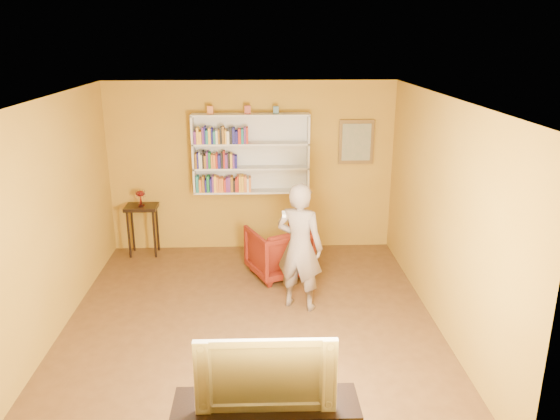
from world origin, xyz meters
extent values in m
cube|color=#4E3219|center=(0.00, 0.00, -0.06)|extent=(5.30, 5.80, 0.12)
cube|color=#A2751E|center=(0.00, 2.52, 1.35)|extent=(5.30, 0.04, 2.70)
cube|color=#A2751E|center=(0.00, -2.52, 1.35)|extent=(5.30, 0.04, 2.70)
cube|color=#A2751E|center=(-2.27, 0.00, 1.35)|extent=(0.04, 5.80, 2.70)
cube|color=#A2751E|center=(2.27, 0.00, 1.35)|extent=(0.04, 5.80, 2.70)
cube|color=silver|center=(0.00, 0.00, 2.73)|extent=(5.30, 5.80, 0.06)
cube|color=silver|center=(0.00, 2.48, 1.60)|extent=(1.80, 0.03, 1.20)
cube|color=silver|center=(-0.89, 2.35, 1.60)|extent=(0.03, 0.28, 1.20)
cube|color=silver|center=(0.89, 2.35, 1.60)|extent=(0.03, 0.28, 1.20)
cube|color=silver|center=(0.00, 2.35, 1.00)|extent=(1.80, 0.28, 0.03)
cube|color=silver|center=(0.00, 2.35, 1.38)|extent=(1.80, 0.28, 0.03)
cube|color=silver|center=(0.00, 2.35, 1.76)|extent=(1.80, 0.28, 0.03)
cube|color=silver|center=(0.00, 2.35, 2.20)|extent=(1.80, 0.28, 0.03)
cube|color=#207678|center=(-0.84, 2.30, 1.14)|extent=(0.04, 0.15, 0.26)
cube|color=orange|center=(-0.79, 2.31, 1.12)|extent=(0.04, 0.18, 0.20)
cube|color=#8C5B19|center=(-0.75, 2.30, 1.14)|extent=(0.04, 0.15, 0.25)
cube|color=navy|center=(-0.71, 2.30, 1.11)|extent=(0.03, 0.17, 0.20)
cube|color=#1A7538|center=(-0.67, 2.30, 1.14)|extent=(0.04, 0.16, 0.26)
cube|color=navy|center=(-0.63, 2.30, 1.12)|extent=(0.03, 0.17, 0.22)
cube|color=#65297C|center=(-0.60, 2.30, 1.14)|extent=(0.03, 0.17, 0.26)
cube|color=yellow|center=(-0.56, 2.30, 1.14)|extent=(0.04, 0.15, 0.26)
cube|color=orange|center=(-0.53, 2.31, 1.13)|extent=(0.03, 0.18, 0.24)
cube|color=orange|center=(-0.49, 2.30, 1.12)|extent=(0.03, 0.16, 0.22)
cube|color=orange|center=(-0.45, 2.30, 1.13)|extent=(0.03, 0.16, 0.23)
cube|color=#B4291B|center=(-0.41, 2.30, 1.12)|extent=(0.03, 0.16, 0.20)
cube|color=#65297C|center=(-0.38, 2.30, 1.13)|extent=(0.03, 0.16, 0.22)
cube|color=#65297C|center=(-0.35, 2.31, 1.13)|extent=(0.04, 0.19, 0.24)
cube|color=#8C5B19|center=(-0.31, 2.31, 1.14)|extent=(0.04, 0.17, 0.24)
cube|color=black|center=(-0.27, 2.30, 1.11)|extent=(0.03, 0.15, 0.19)
cube|color=#B4291B|center=(-0.24, 2.31, 1.12)|extent=(0.03, 0.18, 0.21)
cube|color=#B4291B|center=(-0.21, 2.31, 1.14)|extent=(0.02, 0.19, 0.25)
cube|color=yellow|center=(-0.18, 2.31, 1.14)|extent=(0.03, 0.18, 0.25)
cube|color=yellow|center=(-0.14, 2.31, 1.14)|extent=(0.04, 0.18, 0.25)
cube|color=orange|center=(-0.10, 2.30, 1.14)|extent=(0.04, 0.16, 0.25)
cube|color=silver|center=(-0.06, 2.31, 1.12)|extent=(0.03, 0.18, 0.21)
cube|color=orange|center=(-0.02, 2.30, 1.13)|extent=(0.03, 0.16, 0.23)
cube|color=#8C5B19|center=(-0.85, 2.30, 1.51)|extent=(0.03, 0.16, 0.23)
cube|color=navy|center=(-0.82, 2.31, 1.51)|extent=(0.02, 0.18, 0.24)
cube|color=silver|center=(-0.79, 2.31, 1.52)|extent=(0.02, 0.18, 0.25)
cube|color=silver|center=(-0.76, 2.30, 1.50)|extent=(0.02, 0.16, 0.22)
cube|color=black|center=(-0.73, 2.31, 1.53)|extent=(0.02, 0.17, 0.26)
cube|color=#8C5B19|center=(-0.70, 2.31, 1.50)|extent=(0.03, 0.18, 0.20)
cube|color=#65297C|center=(-0.67, 2.31, 1.52)|extent=(0.03, 0.19, 0.26)
cube|color=#1A7538|center=(-0.64, 2.29, 1.52)|extent=(0.03, 0.14, 0.25)
cube|color=orange|center=(-0.60, 2.30, 1.50)|extent=(0.03, 0.16, 0.22)
cube|color=orange|center=(-0.56, 2.31, 1.50)|extent=(0.04, 0.17, 0.21)
cube|color=#B4291B|center=(-0.53, 2.30, 1.51)|extent=(0.02, 0.17, 0.23)
cube|color=navy|center=(-0.49, 2.31, 1.50)|extent=(0.04, 0.18, 0.21)
cube|color=black|center=(-0.45, 2.29, 1.52)|extent=(0.03, 0.15, 0.24)
cube|color=#B4291B|center=(-0.41, 2.30, 1.52)|extent=(0.02, 0.16, 0.26)
cube|color=#65297C|center=(-0.38, 2.31, 1.50)|extent=(0.04, 0.18, 0.21)
cube|color=black|center=(-0.34, 2.31, 1.51)|extent=(0.03, 0.18, 0.23)
cube|color=yellow|center=(-0.31, 2.30, 1.51)|extent=(0.03, 0.16, 0.23)
cube|color=#65297C|center=(-0.27, 2.30, 1.50)|extent=(0.03, 0.17, 0.21)
cube|color=navy|center=(-0.24, 2.29, 1.49)|extent=(0.04, 0.15, 0.20)
cube|color=#65297C|center=(-0.84, 2.29, 1.87)|extent=(0.04, 0.15, 0.19)
cube|color=yellow|center=(-0.80, 2.30, 1.90)|extent=(0.04, 0.16, 0.25)
cube|color=yellow|center=(-0.76, 2.30, 1.87)|extent=(0.04, 0.17, 0.19)
cube|color=#65297C|center=(-0.72, 2.30, 1.90)|extent=(0.03, 0.16, 0.25)
cube|color=navy|center=(-0.69, 2.31, 1.91)|extent=(0.02, 0.18, 0.26)
cube|color=#207678|center=(-0.66, 2.31, 1.88)|extent=(0.04, 0.18, 0.21)
cube|color=yellow|center=(-0.62, 2.30, 1.89)|extent=(0.04, 0.16, 0.24)
cube|color=navy|center=(-0.59, 2.31, 1.89)|extent=(0.03, 0.18, 0.24)
cube|color=#207678|center=(-0.55, 2.30, 1.87)|extent=(0.04, 0.16, 0.19)
cube|color=silver|center=(-0.51, 2.31, 1.88)|extent=(0.03, 0.17, 0.21)
cube|color=#8C5B19|center=(-0.48, 2.31, 1.88)|extent=(0.03, 0.18, 0.21)
cube|color=black|center=(-0.45, 2.31, 1.90)|extent=(0.03, 0.17, 0.25)
cube|color=#8C5B19|center=(-0.42, 2.30, 1.91)|extent=(0.03, 0.17, 0.26)
cube|color=yellow|center=(-0.38, 2.29, 1.88)|extent=(0.02, 0.14, 0.21)
cube|color=silver|center=(-0.34, 2.29, 1.87)|extent=(0.04, 0.14, 0.19)
cube|color=black|center=(-0.30, 2.31, 1.89)|extent=(0.04, 0.18, 0.24)
cube|color=navy|center=(-0.26, 2.31, 1.89)|extent=(0.04, 0.17, 0.24)
cube|color=navy|center=(-0.21, 2.30, 1.87)|extent=(0.04, 0.16, 0.19)
cube|color=#B4291B|center=(-0.17, 2.29, 1.89)|extent=(0.04, 0.14, 0.23)
cube|color=#207678|center=(-0.13, 2.31, 1.89)|extent=(0.04, 0.18, 0.22)
cube|color=#65297C|center=(-0.09, 2.31, 1.90)|extent=(0.03, 0.17, 0.25)
cube|color=#B4291B|center=(-0.05, 2.31, 1.90)|extent=(0.03, 0.18, 0.24)
cube|color=#BE6736|center=(-0.60, 2.35, 2.27)|extent=(0.09, 0.09, 0.12)
cube|color=#993F33|center=(-0.04, 2.35, 2.28)|extent=(0.09, 0.09, 0.13)
cube|color=#42626E|center=(0.39, 2.35, 2.27)|extent=(0.08, 0.08, 0.11)
cube|color=brown|center=(1.65, 2.46, 1.75)|extent=(0.55, 0.04, 0.70)
cube|color=gray|center=(1.65, 2.44, 1.75)|extent=(0.45, 0.02, 0.58)
cylinder|color=black|center=(-1.92, 2.11, 0.38)|extent=(0.04, 0.04, 0.76)
cylinder|color=black|center=(-1.53, 2.11, 0.38)|extent=(0.04, 0.04, 0.76)
cylinder|color=black|center=(-1.92, 2.39, 0.38)|extent=(0.04, 0.04, 0.76)
cylinder|color=black|center=(-1.53, 2.39, 0.38)|extent=(0.04, 0.04, 0.76)
cube|color=black|center=(-1.73, 2.25, 0.78)|extent=(0.49, 0.38, 0.05)
cylinder|color=maroon|center=(-1.73, 2.25, 0.82)|extent=(0.10, 0.10, 0.02)
cylinder|color=maroon|center=(-1.73, 2.25, 0.89)|extent=(0.03, 0.03, 0.13)
ellipsoid|color=maroon|center=(-1.73, 2.25, 1.01)|extent=(0.14, 0.14, 0.09)
cylinder|color=beige|center=(-1.66, 2.25, 1.00)|extent=(0.01, 0.01, 0.10)
cylinder|color=beige|center=(-1.67, 2.29, 1.00)|extent=(0.01, 0.01, 0.10)
cylinder|color=beige|center=(-1.71, 2.32, 1.00)|extent=(0.01, 0.01, 0.10)
cylinder|color=beige|center=(-1.75, 2.32, 1.00)|extent=(0.01, 0.01, 0.10)
cylinder|color=beige|center=(-1.78, 2.29, 1.00)|extent=(0.01, 0.01, 0.10)
cylinder|color=beige|center=(-1.80, 2.25, 1.00)|extent=(0.01, 0.01, 0.10)
cylinder|color=beige|center=(-1.78, 2.21, 1.00)|extent=(0.01, 0.01, 0.10)
cylinder|color=beige|center=(-1.75, 2.18, 1.00)|extent=(0.01, 0.01, 0.10)
cylinder|color=beige|center=(-1.71, 2.18, 1.00)|extent=(0.01, 0.01, 0.10)
cylinder|color=beige|center=(-1.67, 2.21, 1.00)|extent=(0.01, 0.01, 0.10)
imported|color=#4E0A05|center=(0.39, 1.37, 0.37)|extent=(1.04, 1.05, 0.73)
imported|color=#69594D|center=(0.62, 0.38, 0.83)|extent=(0.71, 0.61, 1.65)
cube|color=silver|center=(0.40, 0.05, 1.37)|extent=(0.04, 0.15, 0.04)
imported|color=black|center=(0.15, -2.25, 0.85)|extent=(1.10, 0.15, 0.63)
camera|label=1|loc=(0.12, -5.96, 3.35)|focal=35.00mm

